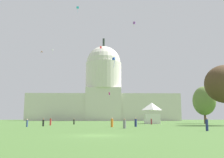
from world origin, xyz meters
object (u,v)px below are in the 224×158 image
at_px(person_navy_back_right, 207,125).
at_px(kite_magenta_low, 109,94).
at_px(kite_violet_high, 134,23).
at_px(kite_cyan_high, 78,8).
at_px(person_denim_deep_crowd, 43,121).
at_px(kite_pink_mid, 40,54).
at_px(person_navy_edge_east, 136,123).
at_px(person_red_edge_west, 50,122).
at_px(person_grey_lawn_far_right, 124,124).
at_px(kite_white_high, 53,50).
at_px(capitol_building, 103,94).
at_px(person_maroon_near_tree_east, 151,122).
at_px(kite_blue_low, 114,59).
at_px(event_tent, 152,113).
at_px(person_black_back_left, 74,122).
at_px(tree_east_near, 204,101).
at_px(person_orange_near_tent, 112,123).
at_px(person_denim_back_center, 27,123).
at_px(person_black_mid_right, 43,123).
at_px(kite_red_high, 101,48).

height_order(person_navy_back_right, kite_magenta_low, kite_magenta_low).
bearing_deg(kite_violet_high, kite_cyan_high, -177.68).
height_order(person_denim_deep_crowd, kite_pink_mid, kite_pink_mid).
bearing_deg(person_navy_edge_east, person_red_edge_west, 54.09).
distance_m(person_grey_lawn_far_right, kite_white_high, 147.93).
height_order(capitol_building, person_maroon_near_tree_east, capitol_building).
height_order(kite_pink_mid, kite_blue_low, kite_pink_mid).
xyz_separation_m(event_tent, person_black_back_left, (-23.12, -11.01, -2.57)).
distance_m(tree_east_near, kite_magenta_low, 69.81).
height_order(person_orange_near_tent, kite_white_high, kite_white_high).
distance_m(person_maroon_near_tree_east, person_orange_near_tent, 24.78).
xyz_separation_m(person_navy_edge_east, person_red_edge_west, (-18.54, 11.09, 0.02)).
height_order(person_denim_back_center, kite_cyan_high, kite_cyan_high).
xyz_separation_m(event_tent, kite_blue_low, (-12.44, -12.83, 14.39)).
distance_m(kite_white_high, kite_pink_mid, 91.03).
bearing_deg(person_grey_lawn_far_right, kite_violet_high, -54.96).
distance_m(person_red_edge_west, kite_pink_mid, 37.73).
bearing_deg(kite_pink_mid, capitol_building, 167.20).
bearing_deg(kite_violet_high, person_denim_back_center, -98.03).
bearing_deg(person_navy_edge_east, kite_blue_low, 5.67).
relative_size(capitol_building, person_black_mid_right, 76.37).
relative_size(person_orange_near_tent, kite_cyan_high, 0.49).
bearing_deg(person_black_back_left, tree_east_near, -62.50).
bearing_deg(kite_pink_mid, person_black_back_left, 36.49).
distance_m(tree_east_near, person_orange_near_tent, 43.36).
xyz_separation_m(tree_east_near, person_red_edge_west, (-43.32, -18.39, -6.24)).
bearing_deg(person_maroon_near_tree_east, person_grey_lawn_far_right, -76.63).
bearing_deg(kite_blue_low, person_navy_edge_east, -133.53).
xyz_separation_m(person_black_back_left, person_red_edge_west, (-4.27, -9.77, 0.07)).
bearing_deg(person_denim_back_center, kite_magenta_low, 72.41).
height_order(person_navy_edge_east, kite_magenta_low, kite_magenta_low).
xyz_separation_m(person_black_mid_right, person_orange_near_tent, (13.93, -5.68, 0.07)).
xyz_separation_m(person_denim_back_center, kite_red_high, (12.18, 88.56, 39.56)).
distance_m(kite_pink_mid, kite_cyan_high, 47.96).
xyz_separation_m(tree_east_near, person_navy_back_right, (-17.82, -46.98, -6.27)).
distance_m(person_black_mid_right, kite_violet_high, 82.13).
distance_m(person_navy_back_right, person_orange_near_tent, 19.48).
height_order(person_denim_back_center, kite_red_high, kite_red_high).
bearing_deg(person_navy_back_right, kite_white_high, 51.37).
height_order(capitol_building, kite_magenta_low, capitol_building).
bearing_deg(kite_magenta_low, kite_cyan_high, -46.80).
xyz_separation_m(person_grey_lawn_far_right, kite_white_high, (-39.84, 134.11, 48.04)).
xyz_separation_m(person_maroon_near_tree_east, person_red_edge_west, (-25.13, -9.23, 0.02)).
bearing_deg(person_red_edge_west, kite_white_high, -162.01).
distance_m(person_black_mid_right, kite_magenta_low, 91.21).
distance_m(person_red_edge_west, kite_cyan_high, 83.41).
xyz_separation_m(event_tent, kite_magenta_low, (-12.54, 60.81, 12.00)).
height_order(person_denim_back_center, person_denim_deep_crowd, person_denim_deep_crowd).
bearing_deg(person_grey_lawn_far_right, person_orange_near_tent, -32.38).
distance_m(person_black_mid_right, kite_white_high, 132.91).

